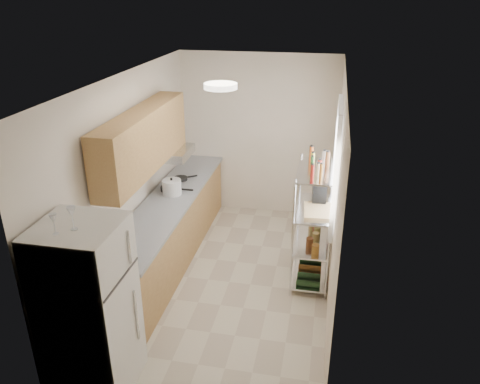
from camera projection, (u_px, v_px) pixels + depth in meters
The scene contains 16 objects.
room at pixel (228, 190), 5.50m from camera, with size 2.52×4.42×2.62m.
counter_run at pixel (170, 229), 6.40m from camera, with size 0.63×3.51×0.90m.
upper_cabinets at pixel (143, 140), 5.57m from camera, with size 0.33×2.20×0.72m, color #AF864A.
range_hood at pixel (172, 153), 6.45m from camera, with size 0.50×0.60×0.12m, color #B7BABC.
window at pixel (336, 167), 5.50m from camera, with size 0.06×1.00×1.46m, color white.
bakers_rack at pixel (315, 201), 5.67m from camera, with size 0.45×0.90×1.73m.
ceiling_dome at pixel (221, 86), 4.72m from camera, with size 0.34×0.34×0.06m, color white.
refrigerator at pixel (89, 309), 4.18m from camera, with size 0.70×0.70×1.69m, color silver.
wine_glass_a at pixel (73, 218), 3.73m from camera, with size 0.07×0.07×0.20m, color silver, non-canonical shape.
wine_glass_b at pixel (54, 224), 3.67m from camera, with size 0.06×0.06×0.18m, color silver, non-canonical shape.
rice_cooker at pixel (172, 187), 6.32m from camera, with size 0.26×0.26×0.21m, color silver.
frying_pan_large at pixel (171, 188), 6.48m from camera, with size 0.29×0.29×0.05m, color black.
frying_pan_small at pixel (181, 179), 6.82m from camera, with size 0.20×0.20×0.04m, color black.
cutting_board at pixel (319, 211), 5.60m from camera, with size 0.35×0.46×0.03m, color tan.
espresso_machine at pixel (319, 191), 5.81m from camera, with size 0.17×0.25×0.30m, color black.
storage_bag at pixel (315, 222), 6.15m from camera, with size 0.11×0.15×0.17m, color maroon.
Camera 1 is at (1.12, -4.92, 3.49)m, focal length 35.00 mm.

